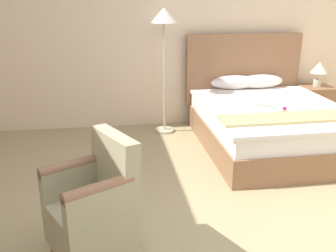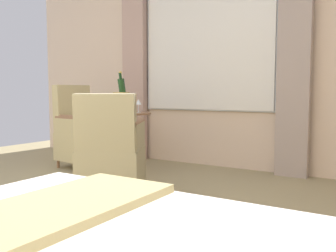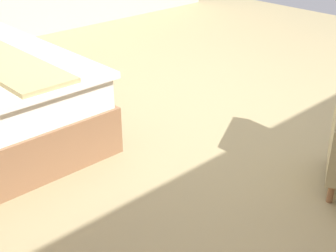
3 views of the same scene
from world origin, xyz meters
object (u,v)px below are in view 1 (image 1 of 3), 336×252
nightstand (314,104)px  bedside_lamp (319,70)px  bed (267,121)px  armchair_by_window (95,207)px  floor_lamp_brass (164,28)px

nightstand → bedside_lamp: (-0.00, -0.00, 0.54)m
nightstand → bedside_lamp: size_ratio=1.54×
bed → armchair_by_window: size_ratio=2.27×
bed → bedside_lamp: bearing=35.5°
bed → armchair_by_window: 2.87m
bedside_lamp → armchair_by_window: 4.23m
nightstand → bedside_lamp: 0.54m
bed → floor_lamp_brass: (-1.23, 0.73, 1.12)m
nightstand → armchair_by_window: armchair_by_window is taller
bed → nightstand: bed is taller
floor_lamp_brass → armchair_by_window: bearing=-108.9°
nightstand → armchair_by_window: size_ratio=0.60×
floor_lamp_brass → armchair_by_window: floor_lamp_brass is taller
bed → armchair_by_window: bed is taller
bed → floor_lamp_brass: 1.82m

